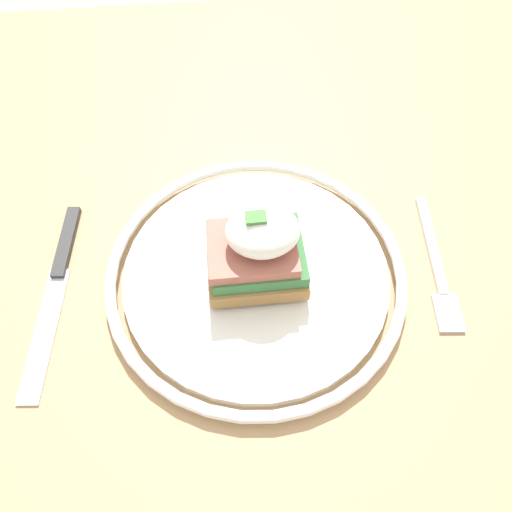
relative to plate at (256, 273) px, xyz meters
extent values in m
plane|color=#9E9993|center=(-0.03, -0.03, -0.75)|extent=(6.00, 6.00, 0.00)
cube|color=tan|center=(-0.03, -0.03, -0.02)|extent=(1.15, 0.86, 0.03)
cylinder|color=tan|center=(-0.54, -0.40, -0.39)|extent=(0.06, 0.06, 0.71)
cylinder|color=silver|center=(0.00, 0.00, 0.00)|extent=(0.24, 0.24, 0.01)
torus|color=white|center=(0.00, 0.00, 0.00)|extent=(0.27, 0.27, 0.01)
cube|color=#9E703D|center=(0.00, 0.00, 0.02)|extent=(0.08, 0.07, 0.02)
cube|color=#38703D|center=(0.00, 0.00, 0.03)|extent=(0.08, 0.07, 0.01)
cube|color=#9E5647|center=(0.00, 0.00, 0.04)|extent=(0.07, 0.06, 0.01)
ellipsoid|color=white|center=(-0.01, 0.00, 0.06)|extent=(0.06, 0.05, 0.03)
cylinder|color=#E5C656|center=(-0.01, -0.05, 0.01)|extent=(0.05, 0.05, 0.00)
cube|color=#47843D|center=(0.00, 0.00, 0.08)|extent=(0.02, 0.01, 0.00)
cube|color=silver|center=(-0.17, -0.02, -0.01)|extent=(0.02, 0.11, 0.00)
cube|color=silver|center=(-0.16, 0.05, -0.01)|extent=(0.03, 0.04, 0.00)
cube|color=#2D2D2D|center=(0.17, -0.06, 0.00)|extent=(0.02, 0.08, 0.01)
cube|color=silver|center=(0.18, 0.04, -0.01)|extent=(0.03, 0.13, 0.00)
camera|label=1|loc=(0.02, 0.23, 0.38)|focal=35.00mm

